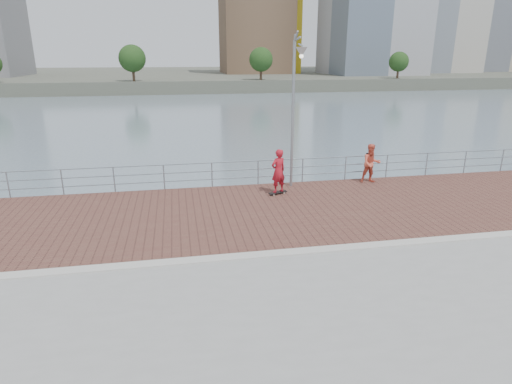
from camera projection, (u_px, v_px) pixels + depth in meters
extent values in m
plane|color=slate|center=(268.00, 314.00, 13.07)|extent=(400.00, 400.00, 0.00)
cube|color=brown|center=(248.00, 212.00, 15.82)|extent=(40.00, 6.80, 0.02)
cube|color=#B7B5AD|center=(269.00, 254.00, 12.44)|extent=(40.00, 0.40, 0.06)
cube|color=#4C5142|center=(182.00, 76.00, 127.23)|extent=(320.00, 95.00, 2.50)
cylinder|color=#8C9EA8|center=(8.00, 185.00, 17.22)|extent=(0.06, 0.06, 1.10)
cylinder|color=#8C9EA8|center=(62.00, 182.00, 17.58)|extent=(0.06, 0.06, 1.10)
cylinder|color=#8C9EA8|center=(114.00, 180.00, 17.93)|extent=(0.06, 0.06, 1.10)
cylinder|color=#8C9EA8|center=(164.00, 177.00, 18.29)|extent=(0.06, 0.06, 1.10)
cylinder|color=#8C9EA8|center=(212.00, 175.00, 18.65)|extent=(0.06, 0.06, 1.10)
cylinder|color=#8C9EA8|center=(258.00, 173.00, 19.01)|extent=(0.06, 0.06, 1.10)
cylinder|color=#8C9EA8|center=(302.00, 170.00, 19.37)|extent=(0.06, 0.06, 1.10)
cylinder|color=#8C9EA8|center=(345.00, 168.00, 19.72)|extent=(0.06, 0.06, 1.10)
cylinder|color=#8C9EA8|center=(387.00, 166.00, 20.08)|extent=(0.06, 0.06, 1.10)
cylinder|color=#8C9EA8|center=(426.00, 164.00, 20.44)|extent=(0.06, 0.06, 1.10)
cylinder|color=#8C9EA8|center=(465.00, 162.00, 20.80)|extent=(0.06, 0.06, 1.10)
cylinder|color=#8C9EA8|center=(502.00, 161.00, 21.16)|extent=(0.06, 0.06, 1.10)
cylinder|color=#8C9EA8|center=(235.00, 162.00, 18.66)|extent=(39.00, 0.05, 0.05)
cylinder|color=#8C9EA8|center=(235.00, 170.00, 18.78)|extent=(39.00, 0.05, 0.05)
cylinder|color=#8C9EA8|center=(235.00, 178.00, 18.89)|extent=(39.00, 0.05, 0.05)
cylinder|color=gray|center=(293.00, 117.00, 18.01)|extent=(0.12, 0.12, 6.11)
cylinder|color=gray|center=(298.00, 40.00, 16.59)|extent=(0.07, 1.02, 0.07)
cone|color=#B2B2AD|center=(302.00, 45.00, 16.18)|extent=(0.45, 0.45, 0.36)
cube|color=black|center=(278.00, 192.00, 17.77)|extent=(0.84, 0.51, 0.03)
cylinder|color=beige|center=(274.00, 195.00, 17.59)|extent=(0.07, 0.06, 0.06)
cylinder|color=beige|center=(284.00, 193.00, 17.87)|extent=(0.07, 0.06, 0.06)
cylinder|color=beige|center=(272.00, 194.00, 17.71)|extent=(0.07, 0.06, 0.06)
cylinder|color=beige|center=(282.00, 192.00, 17.98)|extent=(0.07, 0.06, 0.06)
imported|color=#B11725|center=(278.00, 171.00, 17.49)|extent=(0.78, 0.66, 1.82)
imported|color=#DB5840|center=(371.00, 163.00, 19.17)|extent=(0.92, 0.75, 1.76)
cube|color=brown|center=(255.00, 15.00, 114.01)|extent=(18.00, 18.00, 30.04)
cylinder|color=#473323|center=(133.00, 71.00, 81.95)|extent=(0.50, 0.50, 3.95)
sphere|color=#193814|center=(132.00, 58.00, 81.25)|extent=(5.08, 5.08, 5.08)
cylinder|color=#473323|center=(261.00, 70.00, 86.35)|extent=(0.50, 0.50, 3.71)
sphere|color=#193814|center=(261.00, 59.00, 85.69)|extent=(4.77, 4.77, 4.77)
cylinder|color=#473323|center=(398.00, 71.00, 91.65)|extent=(0.50, 0.50, 3.23)
sphere|color=#193814|center=(399.00, 62.00, 91.08)|extent=(4.15, 4.15, 4.15)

